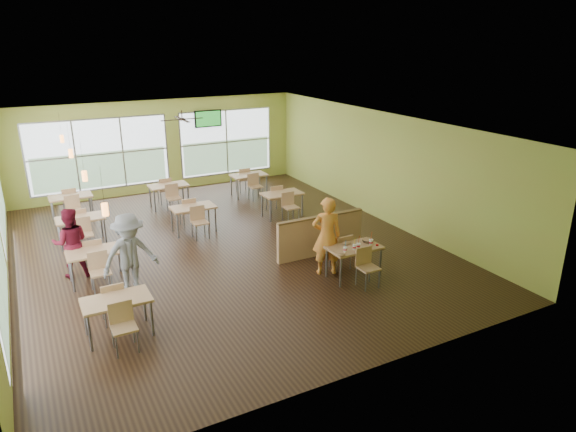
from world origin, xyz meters
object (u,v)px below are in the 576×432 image
(food_basket, at_px, (368,240))
(man_plaid, at_px, (327,236))
(main_table, at_px, (354,251))
(half_wall_divider, at_px, (320,235))

(food_basket, bearing_deg, man_plaid, 156.48)
(main_table, relative_size, man_plaid, 0.82)
(main_table, relative_size, food_basket, 5.67)
(man_plaid, height_order, food_basket, man_plaid)
(food_basket, bearing_deg, half_wall_divider, 107.87)
(half_wall_divider, xyz_separation_m, man_plaid, (-0.44, -0.98, 0.40))
(food_basket, bearing_deg, main_table, -168.69)
(main_table, distance_m, half_wall_divider, 1.45)
(main_table, xyz_separation_m, food_basket, (0.44, 0.09, 0.15))
(main_table, distance_m, food_basket, 0.47)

